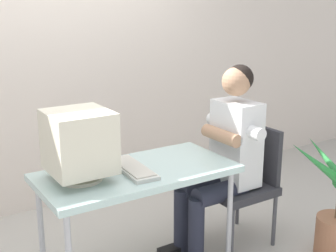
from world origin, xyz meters
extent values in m
cube|color=beige|center=(0.30, 1.40, 1.50)|extent=(8.00, 0.10, 3.00)
cylinder|color=#B7B7BC|center=(0.56, -0.25, 0.35)|extent=(0.04, 0.04, 0.69)
cylinder|color=#B7B7BC|center=(-0.56, 0.25, 0.35)|extent=(0.04, 0.04, 0.69)
cylinder|color=#B7B7BC|center=(0.56, 0.25, 0.35)|extent=(0.04, 0.04, 0.69)
cube|color=silver|center=(0.00, 0.00, 0.72)|extent=(1.24, 0.61, 0.04)
cylinder|color=beige|center=(-0.36, 0.03, 0.75)|extent=(0.26, 0.26, 0.02)
cylinder|color=beige|center=(-0.36, 0.03, 0.78)|extent=(0.06, 0.06, 0.04)
cube|color=beige|center=(-0.36, 0.03, 0.97)|extent=(0.35, 0.37, 0.36)
cube|color=black|center=(-0.18, 0.03, 0.97)|extent=(0.01, 0.31, 0.29)
cube|color=silver|center=(-0.03, 0.01, 0.75)|extent=(0.18, 0.47, 0.02)
cube|color=beige|center=(-0.03, 0.01, 0.76)|extent=(0.16, 0.43, 0.01)
cylinder|color=#4C4C51|center=(0.62, -0.21, 0.20)|extent=(0.03, 0.03, 0.40)
cylinder|color=#4C4C51|center=(1.02, -0.21, 0.20)|extent=(0.03, 0.03, 0.40)
cylinder|color=#4C4C51|center=(0.62, 0.19, 0.20)|extent=(0.03, 0.03, 0.40)
cylinder|color=#4C4C51|center=(1.02, 0.19, 0.20)|extent=(0.03, 0.03, 0.40)
cube|color=#2D2D33|center=(0.82, -0.01, 0.43)|extent=(0.46, 0.46, 0.06)
cube|color=#2D2D33|center=(1.03, -0.01, 0.67)|extent=(0.04, 0.42, 0.41)
cube|color=silver|center=(0.80, -0.01, 0.78)|extent=(0.22, 0.34, 0.60)
sphere|color=#A57A5B|center=(0.78, -0.01, 1.22)|extent=(0.20, 0.20, 0.20)
sphere|color=black|center=(0.81, -0.01, 1.24)|extent=(0.19, 0.19, 0.19)
cylinder|color=#262838|center=(0.60, -0.10, 0.48)|extent=(0.41, 0.14, 0.14)
cylinder|color=#262838|center=(0.60, 0.08, 0.48)|extent=(0.41, 0.14, 0.14)
cylinder|color=#262838|center=(0.39, -0.10, 0.24)|extent=(0.11, 0.11, 0.48)
cylinder|color=#262838|center=(0.39, 0.08, 0.24)|extent=(0.11, 0.11, 0.48)
cube|color=black|center=(0.33, 0.08, 0.03)|extent=(0.24, 0.09, 0.06)
cylinder|color=silver|center=(0.78, -0.21, 0.91)|extent=(0.09, 0.14, 0.09)
cylinder|color=silver|center=(0.78, 0.19, 0.91)|extent=(0.09, 0.14, 0.09)
cylinder|color=#A57A5B|center=(0.66, -0.01, 0.86)|extent=(0.09, 0.34, 0.09)
cylinder|color=#9E6647|center=(1.30, -0.54, 0.14)|extent=(0.29, 0.29, 0.29)
cone|color=#2C7D3A|center=(1.35, -0.37, 0.65)|extent=(0.19, 0.47, 0.31)
cone|color=#2C7D3A|center=(1.16, -0.46, 0.68)|extent=(0.40, 0.29, 0.38)
camera|label=1|loc=(-1.28, -2.37, 1.75)|focal=48.82mm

